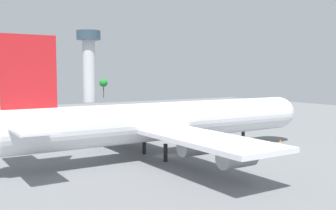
{
  "coord_description": "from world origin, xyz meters",
  "views": [
    {
      "loc": [
        -38.23,
        -59.84,
        14.96
      ],
      "look_at": [
        0.0,
        0.0,
        9.25
      ],
      "focal_mm": 42.51,
      "sensor_mm": 36.0,
      "label": 1
    }
  ],
  "objects_px": {
    "cargo_airplane": "(167,122)",
    "baggage_tug": "(88,136)",
    "safety_cone_nose": "(280,140)",
    "control_tower": "(89,59)",
    "cargo_loader": "(96,131)"
  },
  "relations": [
    {
      "from": "cargo_loader",
      "to": "control_tower",
      "type": "height_order",
      "value": "control_tower"
    },
    {
      "from": "baggage_tug",
      "to": "control_tower",
      "type": "distance_m",
      "value": 120.74
    },
    {
      "from": "cargo_airplane",
      "to": "cargo_loader",
      "type": "bearing_deg",
      "value": 93.35
    },
    {
      "from": "cargo_airplane",
      "to": "safety_cone_nose",
      "type": "distance_m",
      "value": 29.29
    },
    {
      "from": "cargo_airplane",
      "to": "safety_cone_nose",
      "type": "bearing_deg",
      "value": -1.61
    },
    {
      "from": "safety_cone_nose",
      "to": "cargo_airplane",
      "type": "bearing_deg",
      "value": 178.39
    },
    {
      "from": "cargo_airplane",
      "to": "baggage_tug",
      "type": "distance_m",
      "value": 25.04
    },
    {
      "from": "cargo_airplane",
      "to": "cargo_loader",
      "type": "xyz_separation_m",
      "value": [
        -1.72,
        29.33,
        -5.23
      ]
    },
    {
      "from": "safety_cone_nose",
      "to": "control_tower",
      "type": "xyz_separation_m",
      "value": [
        9.1,
        135.11,
        21.84
      ]
    },
    {
      "from": "cargo_airplane",
      "to": "baggage_tug",
      "type": "xyz_separation_m",
      "value": [
        -5.93,
        23.77,
        -5.21
      ]
    },
    {
      "from": "cargo_airplane",
      "to": "control_tower",
      "type": "distance_m",
      "value": 140.43
    },
    {
      "from": "control_tower",
      "to": "cargo_loader",
      "type": "bearing_deg",
      "value": -110.62
    },
    {
      "from": "baggage_tug",
      "to": "safety_cone_nose",
      "type": "relative_size",
      "value": 7.48
    },
    {
      "from": "baggage_tug",
      "to": "safety_cone_nose",
      "type": "xyz_separation_m",
      "value": [
        34.61,
        -24.57,
        -0.68
      ]
    },
    {
      "from": "baggage_tug",
      "to": "control_tower",
      "type": "bearing_deg",
      "value": 68.42
    }
  ]
}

